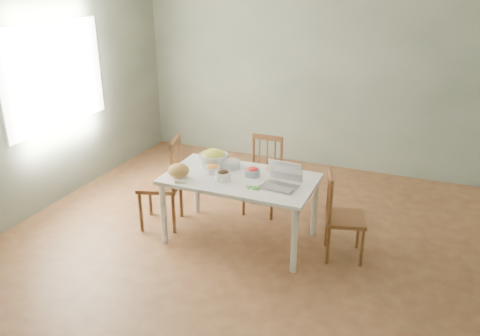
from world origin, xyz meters
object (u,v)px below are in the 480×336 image
at_px(dining_table, 240,209).
at_px(bread_boule, 179,171).
at_px(chair_left, 160,182).
at_px(chair_right, 346,216).
at_px(laptop, 279,177).
at_px(chair_far, 262,177).
at_px(bowl_squash, 214,158).

relative_size(dining_table, bread_boule, 7.09).
bearing_deg(chair_left, dining_table, 74.40).
relative_size(chair_right, laptop, 2.57).
xyz_separation_m(chair_right, bread_boule, (-1.64, -0.32, 0.34)).
xyz_separation_m(dining_table, laptop, (0.44, -0.10, 0.47)).
bearing_deg(dining_table, chair_left, -178.27).
distance_m(chair_far, laptop, 0.97).
height_order(bread_boule, laptop, laptop).
height_order(chair_far, bowl_squash, chair_far).
height_order(chair_far, bread_boule, chair_far).
bearing_deg(chair_left, bread_boule, 43.39).
bearing_deg(laptop, chair_left, -178.10).
distance_m(chair_far, chair_left, 1.16).
bearing_deg(chair_right, bowl_squash, 71.08).
relative_size(bread_boule, bowl_squash, 0.70).
xyz_separation_m(dining_table, chair_far, (-0.00, 0.67, 0.09)).
bearing_deg(chair_far, laptop, -61.60).
bearing_deg(chair_far, bowl_squash, -128.94).
xyz_separation_m(chair_right, laptop, (-0.62, -0.19, 0.38)).
relative_size(bread_boule, laptop, 0.62).
bearing_deg(laptop, bread_boule, -167.82).
xyz_separation_m(bread_boule, laptop, (1.01, 0.13, 0.05)).
bearing_deg(laptop, bowl_squash, 166.06).
bearing_deg(bowl_squash, chair_right, -3.65).
bearing_deg(chair_far, dining_table, -91.31).
xyz_separation_m(chair_far, bowl_squash, (-0.37, -0.49, 0.35)).
relative_size(dining_table, chair_far, 1.70).
bearing_deg(chair_right, chair_far, 46.12).
height_order(chair_far, laptop, laptop).
relative_size(chair_left, laptop, 2.94).
relative_size(chair_far, chair_left, 0.89).
height_order(chair_left, laptop, chair_left).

